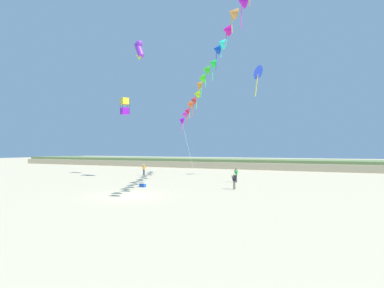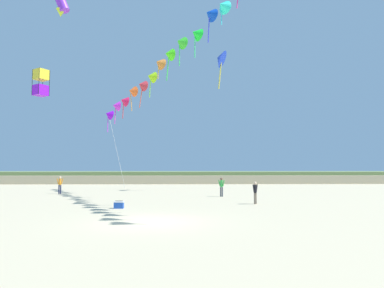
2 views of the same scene
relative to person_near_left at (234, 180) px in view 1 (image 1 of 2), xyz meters
name	(u,v)px [view 1 (image 1 of 2)]	position (x,y,z in m)	size (l,w,h in m)	color
ground_plane	(131,196)	(-6.41, -7.43, -0.88)	(240.00, 240.00, 0.00)	beige
dune_ridge	(252,163)	(-6.41, 34.04, 0.02)	(120.00, 12.78, 1.80)	#BFAE8B
person_near_left	(234,180)	(0.00, 0.00, 0.00)	(0.45, 0.40, 1.51)	#726656
person_near_right	(144,169)	(-16.53, 9.43, 0.08)	(0.57, 0.28, 1.65)	#282D4C
person_mid_center	(236,174)	(-1.62, 6.05, 0.06)	(0.56, 0.26, 1.61)	#474C56
kite_banner_string	(216,51)	(-2.94, 3.06, 13.59)	(22.17, 26.23, 21.29)	#8710DF
large_kite_low_lead	(139,49)	(-16.33, 7.92, 17.16)	(1.77, 1.16, 2.86)	purple
large_kite_mid_trail	(256,72)	(-0.88, 13.44, 13.54)	(1.95, 2.30, 4.43)	blue
large_kite_high_solo	(125,106)	(-16.93, 5.44, 8.75)	(1.38, 1.38, 2.22)	#8815DF
beach_cooler	(143,185)	(-8.81, -2.20, -0.66)	(0.58, 0.41, 0.46)	blue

